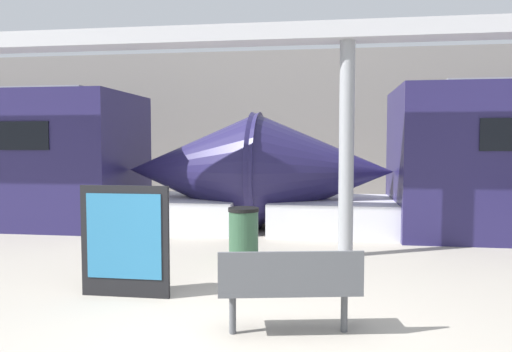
{
  "coord_description": "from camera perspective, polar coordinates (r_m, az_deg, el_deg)",
  "views": [
    {
      "loc": [
        0.89,
        -4.31,
        1.94
      ],
      "look_at": [
        -0.29,
        3.73,
        1.4
      ],
      "focal_mm": 35.0,
      "sensor_mm": 36.0,
      "label": 1
    }
  ],
  "objects": [
    {
      "name": "station_wall",
      "position": [
        16.7,
        5.31,
        5.69
      ],
      "size": [
        56.0,
        0.2,
        5.0
      ],
      "primitive_type": "cube",
      "color": "gray",
      "rests_on": "ground_plane"
    },
    {
      "name": "trash_bin",
      "position": [
        8.33,
        -1.43,
        -6.59
      ],
      "size": [
        0.51,
        0.51,
        0.87
      ],
      "color": "#2D5138",
      "rests_on": "ground_plane"
    },
    {
      "name": "canopy_beam",
      "position": [
        8.81,
        10.45,
        15.87
      ],
      "size": [
        28.0,
        0.6,
        0.28
      ],
      "primitive_type": "cube",
      "color": "#B7B7BC",
      "rests_on": "support_column_near"
    },
    {
      "name": "support_column_near",
      "position": [
        8.62,
        10.3,
        2.98
      ],
      "size": [
        0.26,
        0.26,
        3.65
      ],
      "primitive_type": "cylinder",
      "color": "gray",
      "rests_on": "ground_plane"
    },
    {
      "name": "bench_near",
      "position": [
        5.11,
        3.88,
        -12.23
      ],
      "size": [
        1.49,
        0.7,
        0.88
      ],
      "rotation": [
        0.0,
        0.0,
        0.19
      ],
      "color": "#4C4F54",
      "rests_on": "ground_plane"
    },
    {
      "name": "poster_board",
      "position": [
        6.52,
        -14.76,
        -7.18
      ],
      "size": [
        1.14,
        0.07,
        1.41
      ],
      "color": "black",
      "rests_on": "ground_plane"
    }
  ]
}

